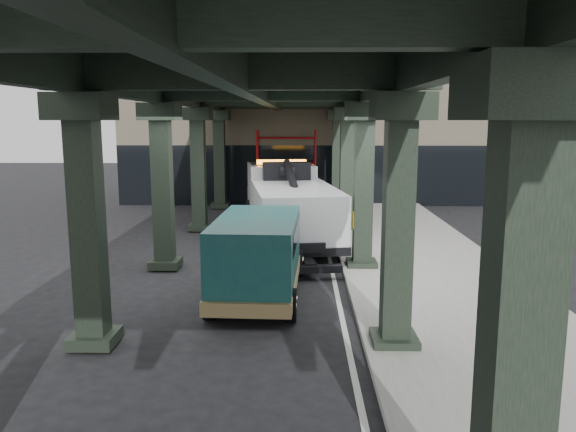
# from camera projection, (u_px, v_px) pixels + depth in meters

# --- Properties ---
(ground) EXTENTS (90.00, 90.00, 0.00)m
(ground) POSITION_uv_depth(u_px,v_px,m) (273.00, 289.00, 15.17)
(ground) COLOR black
(ground) RESTS_ON ground
(sidewalk) EXTENTS (5.00, 40.00, 0.15)m
(sidewalk) POSITION_uv_depth(u_px,v_px,m) (424.00, 268.00, 17.03)
(sidewalk) COLOR gray
(sidewalk) RESTS_ON ground
(lane_stripe) EXTENTS (0.12, 38.00, 0.01)m
(lane_stripe) POSITION_uv_depth(u_px,v_px,m) (332.00, 270.00, 17.10)
(lane_stripe) COLOR silver
(lane_stripe) RESTS_ON ground
(viaduct) EXTENTS (7.40, 32.00, 6.40)m
(viaduct) POSITION_uv_depth(u_px,v_px,m) (262.00, 87.00, 16.23)
(viaduct) COLOR black
(viaduct) RESTS_ON ground
(building) EXTENTS (22.00, 10.00, 8.00)m
(building) POSITION_uv_depth(u_px,v_px,m) (321.00, 129.00, 34.16)
(building) COLOR #C6B793
(building) RESTS_ON ground
(scaffolding) EXTENTS (3.08, 0.88, 4.00)m
(scaffolding) POSITION_uv_depth(u_px,v_px,m) (286.00, 167.00, 29.24)
(scaffolding) COLOR #B20E0F
(scaffolding) RESTS_ON ground
(tow_truck) EXTENTS (3.85, 9.61, 3.07)m
(tow_truck) POSITION_uv_depth(u_px,v_px,m) (288.00, 201.00, 21.04)
(tow_truck) COLOR black
(tow_truck) RESTS_ON ground
(towed_van) EXTENTS (2.30, 5.35, 2.14)m
(towed_van) POSITION_uv_depth(u_px,v_px,m) (259.00, 254.00, 14.23)
(towed_van) COLOR #134544
(towed_van) RESTS_ON ground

